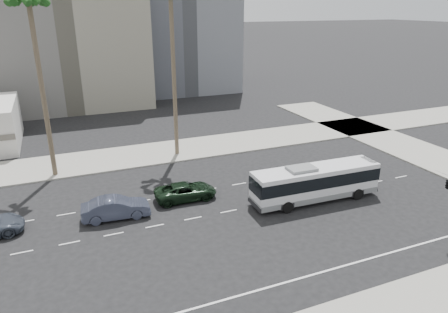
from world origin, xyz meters
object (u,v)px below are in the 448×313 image
city_bus (315,182)px  car_b (116,208)px  car_a (186,191)px  palm_mid (28,1)px

city_bus → car_b: 16.23m
city_bus → car_a: city_bus is taller
city_bus → car_b: size_ratio=2.17×
palm_mid → car_a: bearing=-43.9°
city_bus → car_b: bearing=170.1°
car_a → city_bus: bearing=-111.7°
car_a → palm_mid: palm_mid is taller
car_a → palm_mid: 20.53m
car_a → palm_mid: bearing=48.0°
city_bus → palm_mid: size_ratio=0.64×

